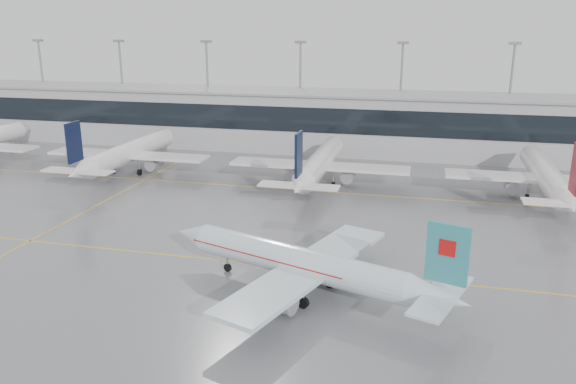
# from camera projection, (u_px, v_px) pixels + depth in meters

# --- Properties ---
(ground) EXTENTS (320.00, 320.00, 0.00)m
(ground) POSITION_uv_depth(u_px,v_px,m) (262.00, 264.00, 62.58)
(ground) COLOR slate
(ground) RESTS_ON ground
(taxi_line_main) EXTENTS (120.00, 0.25, 0.01)m
(taxi_line_main) POSITION_uv_depth(u_px,v_px,m) (262.00, 264.00, 62.58)
(taxi_line_main) COLOR gold
(taxi_line_main) RESTS_ON ground
(taxi_line_north) EXTENTS (120.00, 0.25, 0.01)m
(taxi_line_north) POSITION_uv_depth(u_px,v_px,m) (315.00, 191.00, 90.52)
(taxi_line_north) COLOR gold
(taxi_line_north) RESTS_ON ground
(taxi_line_cross) EXTENTS (0.25, 60.00, 0.01)m
(taxi_line_cross) POSITION_uv_depth(u_px,v_px,m) (97.00, 205.00, 83.45)
(taxi_line_cross) COLOR gold
(taxi_line_cross) RESTS_ON ground
(terminal) EXTENTS (180.00, 15.00, 12.00)m
(terminal) POSITION_uv_depth(u_px,v_px,m) (345.00, 123.00, 118.63)
(terminal) COLOR #A2A2A6
(terminal) RESTS_ON ground
(terminal_glass) EXTENTS (180.00, 0.20, 5.00)m
(terminal_glass) POSITION_uv_depth(u_px,v_px,m) (339.00, 121.00, 111.17)
(terminal_glass) COLOR black
(terminal_glass) RESTS_ON ground
(terminal_roof) EXTENTS (182.00, 16.00, 0.40)m
(terminal_roof) POSITION_uv_depth(u_px,v_px,m) (345.00, 93.00, 116.87)
(terminal_roof) COLOR gray
(terminal_roof) RESTS_ON ground
(light_masts) EXTENTS (156.40, 1.00, 22.60)m
(light_masts) POSITION_uv_depth(u_px,v_px,m) (350.00, 85.00, 122.14)
(light_masts) COLOR gray
(light_masts) RESTS_ON ground
(air_canada_jet) EXTENTS (32.14, 25.53, 9.99)m
(air_canada_jet) POSITION_uv_depth(u_px,v_px,m) (307.00, 265.00, 54.73)
(air_canada_jet) COLOR silver
(air_canada_jet) RESTS_ON ground
(parked_jet_b) EXTENTS (29.64, 36.96, 11.72)m
(parked_jet_b) POSITION_uv_depth(u_px,v_px,m) (128.00, 153.00, 100.96)
(parked_jet_b) COLOR white
(parked_jet_b) RESTS_ON ground
(parked_jet_c) EXTENTS (29.64, 36.96, 11.72)m
(parked_jet_c) POSITION_uv_depth(u_px,v_px,m) (319.00, 164.00, 92.91)
(parked_jet_c) COLOR white
(parked_jet_c) RESTS_ON ground
(parked_jet_d) EXTENTS (29.64, 36.96, 11.72)m
(parked_jet_d) POSITION_uv_depth(u_px,v_px,m) (547.00, 177.00, 84.86)
(parked_jet_d) COLOR white
(parked_jet_d) RESTS_ON ground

